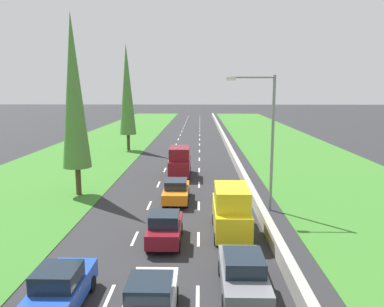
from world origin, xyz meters
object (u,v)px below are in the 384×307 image
grey_sedan_right_lane (243,273)px  street_light_mast (267,133)px  yellow_van_right_lane (231,211)px  orange_sedan_centre_lane (176,191)px  maroon_van_centre_lane (180,162)px  poplar_tree_third (127,90)px  white_hatchback_centre_lane (151,301)px  blue_hatchback_left_lane (61,288)px  poplar_tree_second (74,92)px  maroon_hatchback_centre_lane (165,228)px

grey_sedan_right_lane → street_light_mast: (2.68, 10.61, 4.42)m
yellow_van_right_lane → orange_sedan_centre_lane: bearing=118.6°
maroon_van_centre_lane → poplar_tree_third: (-7.70, 15.24, 6.67)m
yellow_van_right_lane → maroon_van_centre_lane: (-3.63, 14.40, 0.00)m
grey_sedan_right_lane → yellow_van_right_lane: size_ratio=0.92×
grey_sedan_right_lane → orange_sedan_centre_lane: same height
white_hatchback_centre_lane → blue_hatchback_left_lane: bearing=167.1°
grey_sedan_right_lane → orange_sedan_centre_lane: (-3.46, 12.50, 0.00)m
poplar_tree_second → street_light_mast: (13.81, -3.49, -2.67)m
yellow_van_right_lane → maroon_hatchback_centre_lane: size_ratio=1.26×
blue_hatchback_left_lane → poplar_tree_third: 38.08m
poplar_tree_third → yellow_van_right_lane: bearing=-69.1°
maroon_hatchback_centre_lane → poplar_tree_third: bearing=104.1°
maroon_hatchback_centre_lane → street_light_mast: (6.27, 5.70, 4.40)m
poplar_tree_second → yellow_van_right_lane: bearing=-35.5°
blue_hatchback_left_lane → poplar_tree_second: size_ratio=0.28×
blue_hatchback_left_lane → orange_sedan_centre_lane: 14.24m
poplar_tree_third → street_light_mast: bearing=-60.9°
yellow_van_right_lane → maroon_hatchback_centre_lane: bearing=-160.9°
grey_sedan_right_lane → poplar_tree_third: poplar_tree_third is taller
yellow_van_right_lane → maroon_hatchback_centre_lane: (-3.59, -1.25, -0.56)m
blue_hatchback_left_lane → white_hatchback_centre_lane: bearing=-12.9°
maroon_van_centre_lane → street_light_mast: size_ratio=0.54×
grey_sedan_right_lane → poplar_tree_third: size_ratio=0.32×
street_light_mast → blue_hatchback_left_lane: bearing=-128.7°
maroon_hatchback_centre_lane → orange_sedan_centre_lane: 7.59m
blue_hatchback_left_lane → street_light_mast: 15.90m
maroon_van_centre_lane → poplar_tree_second: poplar_tree_second is taller
blue_hatchback_left_lane → poplar_tree_second: (-4.25, 15.42, 7.06)m
maroon_van_centre_lane → blue_hatchback_left_lane: bearing=-98.5°
grey_sedan_right_lane → white_hatchback_centre_lane: size_ratio=1.15×
yellow_van_right_lane → poplar_tree_second: (-11.14, 7.94, 6.50)m
yellow_van_right_lane → poplar_tree_third: size_ratio=0.35×
poplar_tree_second → white_hatchback_centre_lane: bearing=-64.6°
maroon_van_centre_lane → poplar_tree_second: size_ratio=0.36×
blue_hatchback_left_lane → street_light_mast: size_ratio=0.43×
white_hatchback_centre_lane → poplar_tree_second: 19.29m
white_hatchback_centre_lane → orange_sedan_centre_lane: 14.61m
grey_sedan_right_lane → maroon_hatchback_centre_lane: maroon_hatchback_centre_lane is taller
yellow_van_right_lane → grey_sedan_right_lane: bearing=-90.1°
blue_hatchback_left_lane → maroon_hatchback_centre_lane: bearing=62.2°
yellow_van_right_lane → orange_sedan_centre_lane: 7.25m
maroon_van_centre_lane → grey_sedan_right_lane: bearing=-80.0°
white_hatchback_centre_lane → blue_hatchback_left_lane: (-3.45, 0.79, 0.00)m
white_hatchback_centre_lane → poplar_tree_third: (-7.90, 37.91, 7.23)m
maroon_hatchback_centre_lane → street_light_mast: street_light_mast is taller
white_hatchback_centre_lane → poplar_tree_third: 39.39m
yellow_van_right_lane → maroon_van_centre_lane: size_ratio=1.00×
grey_sedan_right_lane → maroon_hatchback_centre_lane: size_ratio=1.15×
maroon_hatchback_centre_lane → street_light_mast: 9.54m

